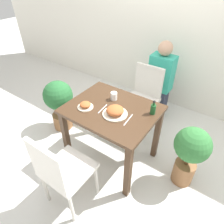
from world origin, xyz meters
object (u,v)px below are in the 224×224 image
food_plate (115,111)px  potted_plant_right (190,152)px  person_figure (160,81)px  chair_near (61,171)px  drink_cup (114,96)px  potted_plant_left (59,101)px  chair_far (144,95)px  side_plate (85,105)px  sauce_bottle (153,109)px

food_plate → potted_plant_right: size_ratio=0.34×
person_figure → chair_near: bearing=-92.1°
potted_plant_right → drink_cup: bearing=-178.1°
chair_near → potted_plant_left: bearing=-41.8°
chair_far → side_plate: (-0.23, -0.93, 0.27)m
chair_near → food_plate: chair_near is taller
chair_far → food_plate: chair_far is taller
side_plate → person_figure: person_figure is taller
food_plate → potted_plant_left: bearing=172.8°
food_plate → potted_plant_right: bearing=18.1°
chair_near → person_figure: size_ratio=0.78×
potted_plant_left → potted_plant_right: (1.78, 0.12, 0.01)m
food_plate → sauce_bottle: 0.38m
food_plate → person_figure: person_figure is taller
drink_cup → sauce_bottle: sauce_bottle is taller
sauce_bottle → potted_plant_left: sauce_bottle is taller
person_figure → sauce_bottle: bearing=-71.4°
side_plate → food_plate: bearing=14.4°
side_plate → sauce_bottle: (0.63, 0.31, 0.03)m
drink_cup → potted_plant_left: (-0.86, -0.09, -0.35)m
side_plate → drink_cup: (0.16, 0.30, 0.02)m
potted_plant_right → person_figure: (-0.80, 1.00, 0.11)m
food_plate → sauce_bottle: bearing=37.2°
potted_plant_right → chair_near: bearing=-132.9°
food_plate → drink_cup: same height
sauce_bottle → potted_plant_right: bearing=2.2°
drink_cup → potted_plant_right: (0.92, 0.03, -0.34)m
side_plate → potted_plant_left: size_ratio=0.22×
chair_far → sauce_bottle: bearing=-57.2°
food_plate → sauce_bottle: size_ratio=1.60×
sauce_bottle → potted_plant_right: (0.45, 0.02, -0.36)m
sauce_bottle → potted_plant_left: bearing=-175.6°
chair_near → drink_cup: bearing=-86.6°
chair_near → drink_cup: size_ratio=10.38×
potted_plant_left → potted_plant_right: bearing=3.8°
chair_far → food_plate: (0.09, -0.85, 0.28)m
chair_near → side_plate: size_ratio=5.51×
chair_near → chair_far: bearing=-90.7°
sauce_bottle → person_figure: (-0.34, 1.02, -0.25)m
potted_plant_left → food_plate: bearing=-7.2°
food_plate → drink_cup: bearing=127.1°
potted_plant_right → potted_plant_left: bearing=-176.2°
potted_plant_right → side_plate: bearing=-163.0°
food_plate → potted_plant_right: (0.76, 0.25, -0.34)m
chair_near → side_plate: bearing=-70.7°
drink_cup → sauce_bottle: 0.47m
chair_near → chair_far: size_ratio=1.00×
side_plate → person_figure: 1.38m
chair_far → food_plate: bearing=-83.7°
person_figure → chair_far: bearing=-97.4°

